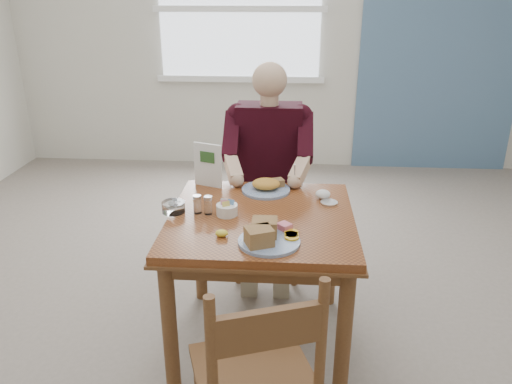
# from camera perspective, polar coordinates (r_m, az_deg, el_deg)

# --- Properties ---
(floor) EXTENTS (6.00, 6.00, 0.00)m
(floor) POSITION_cam_1_polar(r_m,az_deg,el_deg) (2.84, 0.55, -16.56)
(floor) COLOR #73685D
(floor) RESTS_ON ground
(wall_back) EXTENTS (5.50, 0.00, 5.50)m
(wall_back) POSITION_cam_1_polar(r_m,az_deg,el_deg) (5.23, 2.76, 18.00)
(wall_back) COLOR beige
(wall_back) RESTS_ON ground
(accent_panel) EXTENTS (1.60, 0.02, 2.80)m
(accent_panel) POSITION_cam_1_polar(r_m,az_deg,el_deg) (5.41, 20.74, 16.81)
(accent_panel) COLOR slate
(accent_panel) RESTS_ON ground
(lemon_wedge) EXTENTS (0.07, 0.06, 0.03)m
(lemon_wedge) POSITION_cam_1_polar(r_m,az_deg,el_deg) (2.23, -3.93, -4.72)
(lemon_wedge) COLOR yellow
(lemon_wedge) RESTS_ON table
(napkin) EXTENTS (0.08, 0.07, 0.05)m
(napkin) POSITION_cam_1_polar(r_m,az_deg,el_deg) (2.64, 7.65, -0.26)
(napkin) COLOR white
(napkin) RESTS_ON table
(metal_dish) EXTENTS (0.10, 0.10, 0.01)m
(metal_dish) POSITION_cam_1_polar(r_m,az_deg,el_deg) (2.59, 8.35, -1.22)
(metal_dish) COLOR silver
(metal_dish) RESTS_ON table
(window) EXTENTS (1.72, 0.04, 1.42)m
(window) POSITION_cam_1_polar(r_m,az_deg,el_deg) (5.21, -1.90, 20.20)
(window) COLOR white
(window) RESTS_ON wall_back
(table) EXTENTS (0.92, 0.92, 0.75)m
(table) POSITION_cam_1_polar(r_m,az_deg,el_deg) (2.49, 0.61, -4.99)
(table) COLOR brown
(table) RESTS_ON ground
(chair_far) EXTENTS (0.42, 0.42, 0.95)m
(chair_far) POSITION_cam_1_polar(r_m,az_deg,el_deg) (3.28, 1.45, -1.15)
(chair_far) COLOR brown
(chair_far) RESTS_ON ground
(chair_near) EXTENTS (0.53, 0.53, 0.95)m
(chair_near) POSITION_cam_1_polar(r_m,az_deg,el_deg) (1.90, 0.11, -20.74)
(chair_near) COLOR brown
(chair_near) RESTS_ON ground
(diner) EXTENTS (0.53, 0.56, 1.39)m
(diner) POSITION_cam_1_polar(r_m,az_deg,el_deg) (3.08, 1.43, 3.89)
(diner) COLOR gray
(diner) RESTS_ON chair_far
(near_plate) EXTENTS (0.33, 0.33, 0.09)m
(near_plate) POSITION_cam_1_polar(r_m,az_deg,el_deg) (2.17, 1.19, -5.00)
(near_plate) COLOR white
(near_plate) RESTS_ON table
(far_plate) EXTENTS (0.35, 0.35, 0.07)m
(far_plate) POSITION_cam_1_polar(r_m,az_deg,el_deg) (2.72, 1.24, 0.65)
(far_plate) COLOR white
(far_plate) RESTS_ON table
(caddy) EXTENTS (0.12, 0.12, 0.08)m
(caddy) POSITION_cam_1_polar(r_m,az_deg,el_deg) (2.43, -3.34, -2.02)
(caddy) COLOR white
(caddy) RESTS_ON table
(shakers) EXTENTS (0.10, 0.05, 0.09)m
(shakers) POSITION_cam_1_polar(r_m,az_deg,el_deg) (2.45, -6.10, -1.43)
(shakers) COLOR white
(shakers) RESTS_ON table
(creamer) EXTENTS (0.14, 0.14, 0.05)m
(creamer) POSITION_cam_1_polar(r_m,az_deg,el_deg) (2.50, -9.42, -1.68)
(creamer) COLOR white
(creamer) RESTS_ON table
(menu) EXTENTS (0.16, 0.07, 0.25)m
(menu) POSITION_cam_1_polar(r_m,az_deg,el_deg) (2.77, -5.53, 3.10)
(menu) COLOR white
(menu) RESTS_ON table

